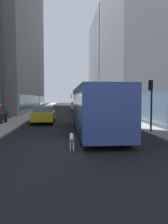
{
  "coord_description": "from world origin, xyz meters",
  "views": [
    {
      "loc": [
        -0.81,
        -10.89,
        2.37
      ],
      "look_at": [
        0.48,
        4.07,
        1.4
      ],
      "focal_mm": 35.25,
      "sensor_mm": 36.0,
      "label": 1
    }
  ],
  "objects_px": {
    "car_yellow_taxi": "(44,114)",
    "dalmatian_dog": "(72,139)",
    "transit_bus": "(94,106)",
    "pedestrian_in_coat": "(1,114)",
    "car_silver_sedan": "(76,106)",
    "pedestrian_with_handbag": "(6,113)",
    "car_black_suv": "(80,109)",
    "traffic_light_near": "(151,97)"
  },
  "relations": [
    {
      "from": "transit_bus",
      "to": "car_black_suv",
      "type": "relative_size",
      "value": 2.7
    },
    {
      "from": "pedestrian_in_coat",
      "to": "traffic_light_near",
      "type": "bearing_deg",
      "value": -24.4
    },
    {
      "from": "car_yellow_taxi",
      "to": "pedestrian_in_coat",
      "type": "relative_size",
      "value": 2.74
    },
    {
      "from": "pedestrian_in_coat",
      "to": "traffic_light_near",
      "type": "xyz_separation_m",
      "value": [
        11.18,
        -5.07,
        1.43
      ]
    },
    {
      "from": "pedestrian_with_handbag",
      "to": "transit_bus",
      "type": "bearing_deg",
      "value": -35.66
    },
    {
      "from": "transit_bus",
      "to": "traffic_light_near",
      "type": "bearing_deg",
      "value": -11.5
    },
    {
      "from": "transit_bus",
      "to": "pedestrian_with_handbag",
      "type": "relative_size",
      "value": 6.82
    },
    {
      "from": "car_yellow_taxi",
      "to": "pedestrian_in_coat",
      "type": "xyz_separation_m",
      "value": [
        -3.48,
        -1.53,
        0.19
      ]
    },
    {
      "from": "car_yellow_taxi",
      "to": "traffic_light_near",
      "type": "xyz_separation_m",
      "value": [
        7.7,
        -6.6,
        1.61
      ]
    },
    {
      "from": "car_black_suv",
      "to": "car_silver_sedan",
      "type": "distance_m",
      "value": 12.17
    },
    {
      "from": "car_yellow_taxi",
      "to": "dalmatian_dog",
      "type": "bearing_deg",
      "value": -78.14
    },
    {
      "from": "car_silver_sedan",
      "to": "pedestrian_with_handbag",
      "type": "height_order",
      "value": "pedestrian_with_handbag"
    },
    {
      "from": "transit_bus",
      "to": "pedestrian_in_coat",
      "type": "xyz_separation_m",
      "value": [
        -7.48,
        4.32,
        -0.77
      ]
    },
    {
      "from": "car_silver_sedan",
      "to": "traffic_light_near",
      "type": "bearing_deg",
      "value": -82.39
    },
    {
      "from": "car_yellow_taxi",
      "to": "dalmatian_dog",
      "type": "distance_m",
      "value": 11.13
    },
    {
      "from": "transit_bus",
      "to": "pedestrian_in_coat",
      "type": "height_order",
      "value": "transit_bus"
    },
    {
      "from": "car_silver_sedan",
      "to": "dalmatian_dog",
      "type": "distance_m",
      "value": 32.02
    },
    {
      "from": "car_yellow_taxi",
      "to": "car_silver_sedan",
      "type": "relative_size",
      "value": 1.07
    },
    {
      "from": "pedestrian_with_handbag",
      "to": "pedestrian_in_coat",
      "type": "relative_size",
      "value": 1.0
    },
    {
      "from": "car_yellow_taxi",
      "to": "car_black_suv",
      "type": "xyz_separation_m",
      "value": [
        4.0,
        8.92,
        -0.0
      ]
    },
    {
      "from": "car_yellow_taxi",
      "to": "car_silver_sedan",
      "type": "bearing_deg",
      "value": 79.26
    },
    {
      "from": "transit_bus",
      "to": "pedestrian_in_coat",
      "type": "relative_size",
      "value": 6.82
    },
    {
      "from": "pedestrian_with_handbag",
      "to": "traffic_light_near",
      "type": "bearing_deg",
      "value": -28.61
    },
    {
      "from": "pedestrian_with_handbag",
      "to": "traffic_light_near",
      "type": "xyz_separation_m",
      "value": [
        11.06,
        -6.03,
        1.42
      ]
    },
    {
      "from": "pedestrian_with_handbag",
      "to": "traffic_light_near",
      "type": "height_order",
      "value": "traffic_light_near"
    },
    {
      "from": "car_black_suv",
      "to": "pedestrian_in_coat",
      "type": "height_order",
      "value": "pedestrian_in_coat"
    },
    {
      "from": "car_black_suv",
      "to": "car_silver_sedan",
      "type": "xyz_separation_m",
      "value": [
        0.0,
        12.17,
        0.0
      ]
    },
    {
      "from": "pedestrian_in_coat",
      "to": "pedestrian_with_handbag",
      "type": "bearing_deg",
      "value": 82.35
    },
    {
      "from": "transit_bus",
      "to": "pedestrian_with_handbag",
      "type": "bearing_deg",
      "value": 144.34
    },
    {
      "from": "pedestrian_with_handbag",
      "to": "traffic_light_near",
      "type": "relative_size",
      "value": 0.5
    },
    {
      "from": "dalmatian_dog",
      "to": "traffic_light_near",
      "type": "bearing_deg",
      "value": 38.37
    },
    {
      "from": "transit_bus",
      "to": "traffic_light_near",
      "type": "xyz_separation_m",
      "value": [
        3.7,
        -0.75,
        0.66
      ]
    },
    {
      "from": "dalmatian_dog",
      "to": "car_black_suv",
      "type": "bearing_deg",
      "value": 85.06
    },
    {
      "from": "car_black_suv",
      "to": "car_silver_sedan",
      "type": "relative_size",
      "value": 0.98
    },
    {
      "from": "transit_bus",
      "to": "car_yellow_taxi",
      "type": "xyz_separation_m",
      "value": [
        -4.0,
        5.85,
        -0.95
      ]
    },
    {
      "from": "traffic_light_near",
      "to": "pedestrian_in_coat",
      "type": "bearing_deg",
      "value": 155.6
    },
    {
      "from": "dalmatian_dog",
      "to": "traffic_light_near",
      "type": "xyz_separation_m",
      "value": [
        5.41,
        4.29,
        1.92
      ]
    },
    {
      "from": "transit_bus",
      "to": "dalmatian_dog",
      "type": "bearing_deg",
      "value": -108.78
    },
    {
      "from": "transit_bus",
      "to": "dalmatian_dog",
      "type": "relative_size",
      "value": 11.98
    },
    {
      "from": "car_yellow_taxi",
      "to": "transit_bus",
      "type": "bearing_deg",
      "value": -55.63
    },
    {
      "from": "car_silver_sedan",
      "to": "pedestrian_with_handbag",
      "type": "distance_m",
      "value": 22.88
    },
    {
      "from": "car_silver_sedan",
      "to": "pedestrian_in_coat",
      "type": "distance_m",
      "value": 23.83
    }
  ]
}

